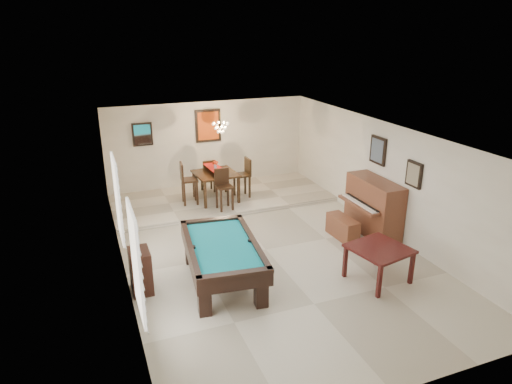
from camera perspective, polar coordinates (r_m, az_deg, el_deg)
ground_plane at (r=10.15m, az=1.24°, el=-7.25°), size 6.00×9.00×0.02m
wall_back at (r=13.70m, az=-5.96°, el=5.82°), size 6.00×0.04×2.60m
wall_front at (r=6.16m, az=18.05°, el=-14.02°), size 6.00×0.04×2.60m
wall_left at (r=8.98m, az=-16.69°, el=-2.71°), size 0.04×9.00×2.60m
wall_right at (r=11.07m, az=15.81°, el=1.67°), size 0.04×9.00×2.60m
ceiling at (r=9.25m, az=1.36°, el=7.26°), size 6.00×9.00×0.04m
dining_step at (r=12.93m, az=-4.27°, el=-0.78°), size 6.00×2.50×0.12m
window_left_front at (r=6.95m, az=-14.75°, el=-8.54°), size 0.06×1.00×1.70m
window_left_rear at (r=9.51m, az=-16.92°, el=-0.82°), size 0.06×1.00×1.70m
pool_table at (r=8.79m, az=-4.19°, el=-8.91°), size 1.55×2.52×0.80m
square_table at (r=9.17m, az=15.01°, el=-8.66°), size 1.19×1.19×0.70m
upright_piano at (r=10.95m, az=13.82°, el=-1.91°), size 0.89×1.58×1.32m
piano_bench at (r=10.78m, az=10.78°, el=-4.39°), size 0.40×0.92×0.50m
apothecary_chest at (r=8.76m, az=-14.22°, el=-9.54°), size 0.37×0.55×0.83m
dining_table at (r=12.51m, az=-5.04°, el=0.98°), size 1.16×1.16×0.90m
flower_vase at (r=12.34m, az=-5.12°, el=3.44°), size 0.15×0.15×0.22m
dining_chair_south at (r=11.83m, az=-3.97°, el=0.28°), size 0.42×0.42×1.07m
dining_chair_north at (r=13.18m, az=-6.05°, el=2.08°), size 0.37×0.37×0.96m
dining_chair_west at (r=12.30m, az=-8.31°, el=1.10°), size 0.46×0.46×1.15m
dining_chair_east at (r=12.68m, az=-1.78°, el=1.77°), size 0.42×0.42×1.10m
chandelier at (r=12.28m, az=-4.46°, el=8.51°), size 0.44×0.44×0.60m
back_painting at (r=13.53m, az=-6.01°, el=8.24°), size 0.75×0.06×0.95m
back_mirror at (r=13.19m, az=-14.02°, el=7.01°), size 0.55×0.06×0.65m
right_picture_upper at (r=11.11m, az=15.02°, el=5.05°), size 0.06×0.55×0.65m
right_picture_lower at (r=10.19m, az=19.15°, el=2.10°), size 0.06×0.45×0.55m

